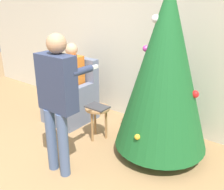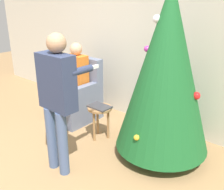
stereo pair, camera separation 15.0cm
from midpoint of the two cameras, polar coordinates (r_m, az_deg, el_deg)
name	(u,v)px [view 1 (the left image)]	position (r m, az deg, el deg)	size (l,w,h in m)	color
ground_plane	(25,182)	(3.32, -19.70, -17.47)	(14.00, 14.00, 0.00)	#99754C
wall_back	(135,39)	(4.26, 4.01, 12.15)	(8.00, 0.06, 2.70)	beige
christmas_tree	(165,69)	(3.20, 10.10, 5.56)	(1.19, 1.19, 2.19)	brown
armchair	(72,99)	(4.47, -9.66, -0.98)	(0.67, 0.73, 1.03)	slate
person_seated	(69,79)	(4.33, -10.24, 3.39)	(0.36, 0.46, 1.29)	#475B84
person_standing	(57,94)	(2.94, -13.23, 0.26)	(0.47, 0.57, 1.63)	#475B84
side_stool	(98,114)	(3.80, -4.30, -4.06)	(0.35, 0.35, 0.49)	#A37547
laptop	(97,107)	(3.75, -4.34, -2.60)	(0.32, 0.22, 0.02)	#38383D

